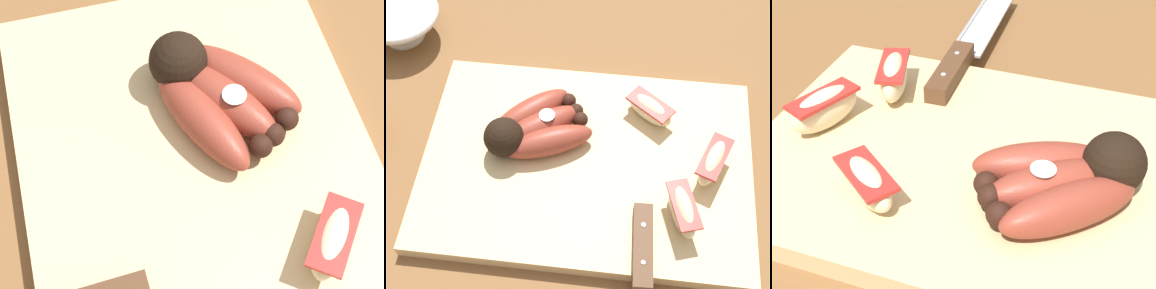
{
  "view_description": "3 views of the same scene",
  "coord_description": "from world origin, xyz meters",
  "views": [
    {
      "loc": [
        -0.21,
        0.06,
        0.48
      ],
      "look_at": [
        0.03,
        -0.0,
        0.04
      ],
      "focal_mm": 59.98,
      "sensor_mm": 36.0,
      "label": 1
    },
    {
      "loc": [
        -0.03,
        0.35,
        0.61
      ],
      "look_at": [
        0.01,
        -0.01,
        0.05
      ],
      "focal_mm": 50.97,
      "sensor_mm": 36.0,
      "label": 2
    },
    {
      "loc": [
        0.1,
        -0.36,
        0.33
      ],
      "look_at": [
        -0.02,
        -0.01,
        0.04
      ],
      "focal_mm": 52.5,
      "sensor_mm": 36.0,
      "label": 3
    }
  ],
  "objects": [
    {
      "name": "banana_bunch",
      "position": [
        0.07,
        -0.03,
        0.04
      ],
      "size": [
        0.14,
        0.13,
        0.05
      ],
      "color": "black",
      "rests_on": "cutting_board"
    },
    {
      "name": "cutting_board",
      "position": [
        0.0,
        -0.01,
        0.01
      ],
      "size": [
        0.41,
        0.29,
        0.02
      ],
      "primitive_type": "cube",
      "color": "#DBBC84",
      "rests_on": "ground_plane"
    },
    {
      "name": "apple_wedge_far",
      "position": [
        -0.07,
        -0.08,
        0.04
      ],
      "size": [
        0.07,
        0.06,
        0.03
      ],
      "color": "beige",
      "rests_on": "cutting_board"
    },
    {
      "name": "ground_plane",
      "position": [
        0.0,
        0.0,
        0.0
      ],
      "size": [
        6.0,
        6.0,
        0.0
      ],
      "primitive_type": "plane",
      "color": "brown"
    }
  ]
}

